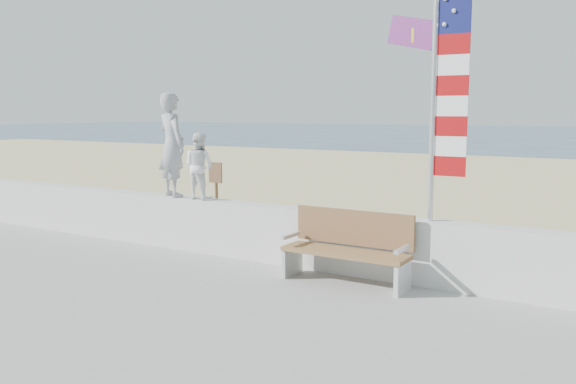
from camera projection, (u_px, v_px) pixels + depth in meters
name	position (u px, v px, depth m)	size (l,w,h in m)	color
ground	(203.00, 308.00, 7.97)	(220.00, 220.00, 0.00)	#334F66
sand	(428.00, 211.00, 15.57)	(90.00, 40.00, 0.08)	#CCBE88
seawall	(284.00, 235.00, 9.58)	(30.00, 0.35, 0.90)	silver
adult	(172.00, 145.00, 10.59)	(0.66, 0.43, 1.80)	#9A9B9F
child	(199.00, 166.00, 10.32)	(0.55, 0.43, 1.12)	white
bench	(348.00, 247.00, 8.49)	(1.80, 0.57, 1.00)	olive
flag	(444.00, 78.00, 7.99)	(0.50, 0.08, 3.50)	silver
parafoil_kite	(417.00, 34.00, 10.26)	(0.97, 0.39, 0.65)	red
sign	(216.00, 191.00, 12.40)	(0.32, 0.07, 1.46)	brown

